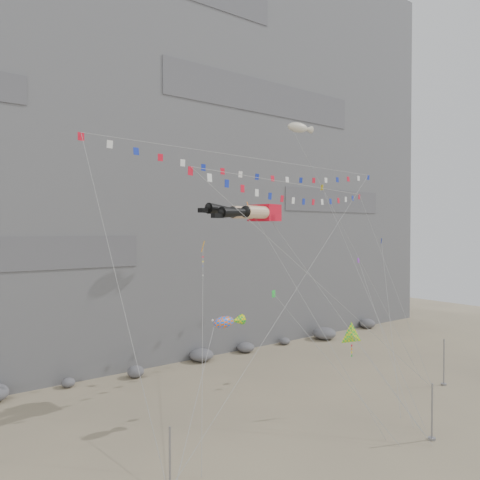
{
  "coord_description": "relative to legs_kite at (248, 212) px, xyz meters",
  "views": [
    {
      "loc": [
        -26.58,
        -25.32,
        14.04
      ],
      "look_at": [
        -0.82,
        9.0,
        13.12
      ],
      "focal_mm": 35.0,
      "sensor_mm": 36.0,
      "label": 1
    }
  ],
  "objects": [
    {
      "name": "ground",
      "position": [
        2.37,
        -5.81,
        -15.53
      ],
      "size": [
        120.0,
        120.0,
        0.0
      ],
      "primitive_type": "plane",
      "color": "gray",
      "rests_on": "ground"
    },
    {
      "name": "cliff",
      "position": [
        2.37,
        26.19,
        9.47
      ],
      "size": [
        80.0,
        28.0,
        50.0
      ],
      "primitive_type": "cube",
      "color": "slate",
      "rests_on": "ground"
    },
    {
      "name": "talus_boulders",
      "position": [
        2.37,
        11.19,
        -14.93
      ],
      "size": [
        60.0,
        3.0,
        1.2
      ],
      "primitive_type": null,
      "color": "slate",
      "rests_on": "ground"
    },
    {
      "name": "anchor_pole_left",
      "position": [
        -12.79,
        -9.89,
        -13.59
      ],
      "size": [
        0.12,
        0.12,
        3.89
      ],
      "primitive_type": "cylinder",
      "color": "gray",
      "rests_on": "ground"
    },
    {
      "name": "anchor_pole_center",
      "position": [
        4.66,
        -14.08,
        -13.63
      ],
      "size": [
        0.12,
        0.12,
        3.8
      ],
      "primitive_type": "cylinder",
      "color": "gray",
      "rests_on": "ground"
    },
    {
      "name": "anchor_pole_right",
      "position": [
        15.77,
        -8.62,
        -13.44
      ],
      "size": [
        0.12,
        0.12,
        4.19
      ],
      "primitive_type": "cylinder",
      "color": "gray",
      "rests_on": "ground"
    },
    {
      "name": "legs_kite",
      "position": [
        0.0,
        0.0,
        0.0
      ],
      "size": [
        8.92,
        16.58,
        21.71
      ],
      "rotation": [
        0.0,
        0.0,
        0.21
      ],
      "color": "red",
      "rests_on": "ground"
    },
    {
      "name": "flag_banner_upper",
      "position": [
        4.01,
        2.58,
        5.07
      ],
      "size": [
        35.68,
        13.86,
        28.89
      ],
      "color": "red",
      "rests_on": "ground"
    },
    {
      "name": "flag_banner_lower",
      "position": [
        4.74,
        -1.21,
        2.51
      ],
      "size": [
        27.24,
        11.67,
        21.6
      ],
      "color": "red",
      "rests_on": "ground"
    },
    {
      "name": "harlequin_kite",
      "position": [
        -6.75,
        -3.58,
        -2.7
      ],
      "size": [
        4.46,
        6.32,
        14.38
      ],
      "color": "red",
      "rests_on": "ground"
    },
    {
      "name": "fish_windsock",
      "position": [
        -4.82,
        -3.33,
        -8.23
      ],
      "size": [
        9.72,
        7.53,
        12.75
      ],
      "color": "orange",
      "rests_on": "ground"
    },
    {
      "name": "delta_kite",
      "position": [
        4.29,
        -7.62,
        -9.67
      ],
      "size": [
        2.13,
        6.17,
        8.16
      ],
      "color": "yellow",
      "rests_on": "ground"
    },
    {
      "name": "blimp_windsock",
      "position": [
        10.45,
        4.83,
        9.27
      ],
      "size": [
        6.9,
        12.3,
        27.83
      ],
      "color": "beige",
      "rests_on": "ground"
    },
    {
      "name": "small_kite_a",
      "position": [
        0.39,
        0.27,
        0.37
      ],
      "size": [
        2.42,
        13.5,
        20.68
      ],
      "color": "orange",
      "rests_on": "ground"
    },
    {
      "name": "small_kite_b",
      "position": [
        11.21,
        -2.73,
        -4.67
      ],
      "size": [
        6.57,
        10.38,
        16.02
      ],
      "color": "purple",
      "rests_on": "ground"
    },
    {
      "name": "small_kite_c",
      "position": [
        0.15,
        -3.29,
        -6.67
      ],
      "size": [
        2.6,
        10.92,
        13.74
      ],
      "color": "green",
      "rests_on": "ground"
    },
    {
      "name": "small_kite_d",
      "position": [
        10.85,
        1.58,
        2.48
      ],
      "size": [
        5.9,
        15.5,
        24.15
      ],
      "color": "yellow",
      "rests_on": "ground"
    },
    {
      "name": "small_kite_e",
      "position": [
        14.69,
        -2.64,
        -2.79
      ],
      "size": [
        9.55,
        8.99,
        17.74
      ],
      "color": "#1226A3",
      "rests_on": "ground"
    }
  ]
}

